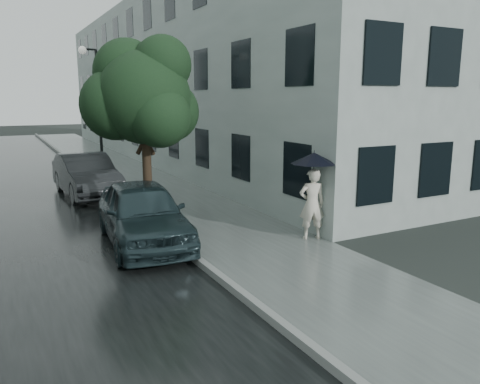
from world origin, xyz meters
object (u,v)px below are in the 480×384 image
lamp_post (96,106)px  car_near (143,213)px  pedestrian (312,204)px  car_far (86,175)px  street_tree (143,96)px

lamp_post → car_near: lamp_post is taller
lamp_post → car_near: size_ratio=1.24×
pedestrian → car_far: (-4.08, 8.28, -0.14)m
pedestrian → street_tree: 5.58m
lamp_post → car_near: bearing=-101.7°
pedestrian → street_tree: (-3.15, 3.74, 2.68)m
car_near → street_tree: bearing=75.5°
street_tree → lamp_post: size_ratio=0.94×
pedestrian → car_near: bearing=-2.1°
car_far → lamp_post: bearing=66.9°
lamp_post → car_near: (-0.87, -9.54, -2.41)m
lamp_post → car_far: size_ratio=1.21×
car_near → car_far: car_near is taller
street_tree → car_far: bearing=101.5°
street_tree → car_far: size_ratio=1.13×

